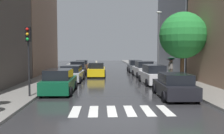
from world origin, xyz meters
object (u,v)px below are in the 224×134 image
parked_car_left_second (72,74)px  taxi_midroad (97,70)px  parked_car_left_nearest (59,82)px  parked_car_right_nearest (174,86)px  parked_car_left_fourth (82,66)px  pedestrian_by_kerb (170,63)px  pedestrian_far_side (171,63)px  lamp_post_right (159,39)px  parked_car_right_fourth (135,66)px  street_tree_right (183,35)px  parked_car_left_third (78,68)px  parked_car_right_second (153,75)px  parked_car_right_third (143,69)px  traffic_light_left_corner (28,46)px

parked_car_left_second → taxi_midroad: taxi_midroad is taller
parked_car_left_nearest → taxi_midroad: 10.89m
parked_car_right_nearest → parked_car_left_fourth: bearing=21.2°
taxi_midroad → parked_car_left_second: bearing=153.3°
parked_car_left_nearest → pedestrian_by_kerb: pedestrian_by_kerb is taller
pedestrian_far_side → lamp_post_right: size_ratio=0.28×
parked_car_right_fourth → street_tree_right: (2.53, -12.16, 3.56)m
parked_car_left_third → street_tree_right: street_tree_right is taller
parked_car_left_third → parked_car_right_second: parked_car_right_second is taller
parked_car_right_fourth → parked_car_left_second: bearing=144.3°
parked_car_left_fourth → taxi_midroad: 8.77m
parked_car_right_third → parked_car_right_fourth: bearing=-1.3°
parked_car_left_third → parked_car_right_second: bearing=-141.2°
parked_car_right_fourth → parked_car_left_nearest: bearing=155.8°
parked_car_right_third → pedestrian_by_kerb: pedestrian_by_kerb is taller
parked_car_left_third → street_tree_right: (10.19, -8.70, 3.56)m
taxi_midroad → street_tree_right: 10.73m
parked_car_right_second → lamp_post_right: (1.83, 5.62, 3.49)m
parked_car_left_second → lamp_post_right: 10.63m
parked_car_left_fourth → parked_car_right_third: parked_car_right_third is taller
parked_car_left_second → parked_car_right_third: 8.66m
parked_car_left_second → taxi_midroad: bearing=-25.3°
parked_car_right_second → pedestrian_far_side: (3.03, 4.62, 0.85)m
pedestrian_by_kerb → lamp_post_right: bearing=-171.0°
parked_car_right_fourth → pedestrian_by_kerb: pedestrian_by_kerb is taller
parked_car_left_third → parked_car_left_second: bearing=178.2°
parked_car_right_second → lamp_post_right: bearing=-20.1°
parked_car_left_fourth → traffic_light_left_corner: size_ratio=0.94×
lamp_post_right → parked_car_left_nearest: bearing=-134.1°
pedestrian_by_kerb → parked_car_left_fourth: bearing=-178.1°
parked_car_right_second → lamp_post_right: lamp_post_right is taller
parked_car_right_second → traffic_light_left_corner: traffic_light_left_corner is taller
lamp_post_right → taxi_midroad: bearing=173.5°
parked_car_left_third → taxi_midroad: 3.29m
parked_car_left_nearest → pedestrian_far_side: 13.87m
street_tree_right → taxi_midroad: bearing=140.6°
parked_car_right_fourth → traffic_light_left_corner: 20.70m
parked_car_left_second → parked_car_right_third: (7.70, 3.97, 0.09)m
parked_car_left_second → traffic_light_left_corner: traffic_light_left_corner is taller
parked_car_left_second → parked_car_right_fourth: (7.61, 10.15, 0.04)m
parked_car_left_second → traffic_light_left_corner: size_ratio=1.06×
street_tree_right → pedestrian_far_side: bearing=85.0°
parked_car_left_nearest → parked_car_left_third: (0.09, 12.89, -0.00)m
parked_car_left_nearest → lamp_post_right: size_ratio=0.62×
parked_car_right_fourth → pedestrian_far_side: bearing=-157.6°
parked_car_right_third → pedestrian_far_side: (2.85, -1.36, 0.83)m
parked_car_right_nearest → parked_car_right_third: 12.23m
parked_car_left_second → pedestrian_far_side: (10.54, 2.61, 0.91)m
street_tree_right → parked_car_left_fourth: bearing=124.3°
parked_car_left_fourth → parked_car_right_third: 11.78m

